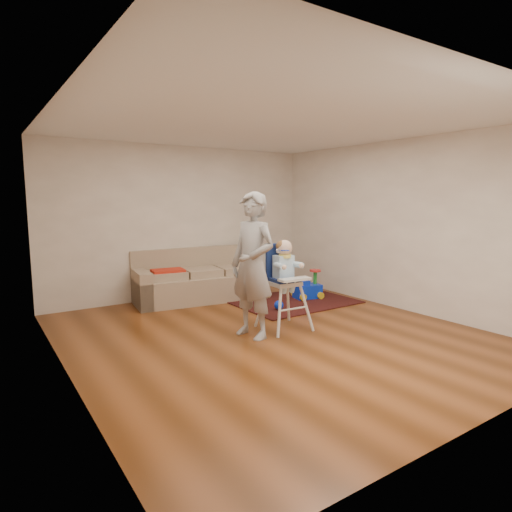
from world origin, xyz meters
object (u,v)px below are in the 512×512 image
toy_ball (279,305)px  adult (253,265)px  side_table (159,290)px  high_chair (284,286)px  sofa (200,275)px  ride_on_toy (308,284)px

toy_ball → adult: adult is taller
side_table → high_chair: size_ratio=0.41×
sofa → adult: size_ratio=1.29×
toy_ball → adult: 1.57m
side_table → adult: (0.40, -2.27, 0.68)m
sofa → toy_ball: size_ratio=15.90×
adult → sofa: bearing=157.5°
sofa → toy_ball: 1.59m
side_table → adult: size_ratio=0.27×
sofa → ride_on_toy: size_ratio=4.73×
ride_on_toy → toy_ball: bearing=-147.2°
sofa → high_chair: size_ratio=1.94×
ride_on_toy → toy_ball: ride_on_toy is taller
high_chair → toy_ball: bearing=60.7°
toy_ball → side_table: bearing=134.9°
adult → side_table: bearing=176.5°
side_table → high_chair: 2.44m
sofa → toy_ball: (0.69, -1.39, -0.35)m
side_table → toy_ball: 2.05m
sofa → high_chair: high_chair is taller
sofa → adult: adult is taller
ride_on_toy → high_chair: bearing=-130.1°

